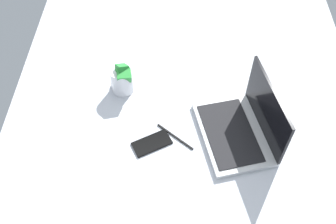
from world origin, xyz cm
name	(u,v)px	position (x,y,z in cm)	size (l,w,h in cm)	color
bed_mattress	(186,86)	(0.00, 0.00, 9.00)	(180.00, 140.00, 18.00)	#B7BCC6
laptop	(242,127)	(30.92, 20.13, 22.41)	(37.68, 30.47, 23.00)	#B7BABC
snack_cup	(122,79)	(10.15, -25.92, 24.09)	(10.19, 9.06, 14.41)	silver
cell_phone	(152,143)	(36.33, -12.86, 18.40)	(6.80, 14.00, 0.80)	black
charger_cable	(175,137)	(33.17, -4.39, 18.30)	(17.00, 0.60, 0.60)	black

